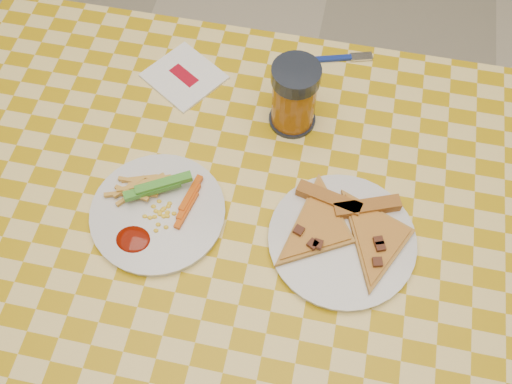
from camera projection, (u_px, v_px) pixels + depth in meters
The scene contains 9 objects.
ground at pixel (256, 341), 1.62m from camera, with size 8.00×8.00×0.00m, color beige.
table at pixel (256, 243), 1.02m from camera, with size 1.28×0.88×0.76m.
plate_left at pixel (158, 213), 0.96m from camera, with size 0.22×0.22×0.01m, color silver.
plate_right at pixel (342, 241), 0.94m from camera, with size 0.24×0.24×0.01m, color silver.
fries_veggies at pixel (154, 200), 0.95m from camera, with size 0.17×0.16×0.04m.
pizza_slices at pixel (346, 228), 0.93m from camera, with size 0.29×0.25×0.02m.
drink_glass at pixel (294, 97), 1.00m from camera, with size 0.09×0.09×0.14m.
napkin at pixel (184, 77), 1.11m from camera, with size 0.18×0.17×0.01m.
fork at pixel (338, 58), 1.13m from camera, with size 0.14×0.06×0.01m.
Camera 1 is at (0.08, -0.41, 1.62)m, focal length 40.00 mm.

